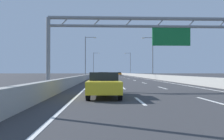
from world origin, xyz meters
name	(u,v)px	position (x,y,z in m)	size (l,w,h in m)	color
ground_plane	(111,75)	(0.00, 100.00, 0.00)	(260.00, 260.00, 0.00)	#38383A
lane_dash_left_1	(140,101)	(-1.80, 12.50, 0.01)	(0.16, 3.00, 0.01)	white
lane_dash_left_2	(123,88)	(-1.80, 21.50, 0.01)	(0.16, 3.00, 0.01)	white
lane_dash_left_3	(117,83)	(-1.80, 30.50, 0.01)	(0.16, 3.00, 0.01)	white
lane_dash_left_4	(114,80)	(-1.80, 39.50, 0.01)	(0.16, 3.00, 0.01)	white
lane_dash_left_5	(112,79)	(-1.80, 48.50, 0.01)	(0.16, 3.00, 0.01)	white
lane_dash_left_6	(110,78)	(-1.80, 57.50, 0.01)	(0.16, 3.00, 0.01)	white
lane_dash_left_7	(109,77)	(-1.80, 66.50, 0.01)	(0.16, 3.00, 0.01)	white
lane_dash_left_8	(109,76)	(-1.80, 75.50, 0.01)	(0.16, 3.00, 0.01)	white
lane_dash_left_9	(108,76)	(-1.80, 84.50, 0.01)	(0.16, 3.00, 0.01)	white
lane_dash_left_10	(108,75)	(-1.80, 93.50, 0.01)	(0.16, 3.00, 0.01)	white
lane_dash_left_11	(107,75)	(-1.80, 102.50, 0.01)	(0.16, 3.00, 0.01)	white
lane_dash_left_12	(107,75)	(-1.80, 111.50, 0.01)	(0.16, 3.00, 0.01)	white
lane_dash_left_13	(107,75)	(-1.80, 120.50, 0.01)	(0.16, 3.00, 0.01)	white
lane_dash_left_14	(106,74)	(-1.80, 129.50, 0.01)	(0.16, 3.00, 0.01)	white
lane_dash_left_15	(106,74)	(-1.80, 138.50, 0.01)	(0.16, 3.00, 0.01)	white
lane_dash_left_16	(106,74)	(-1.80, 147.50, 0.01)	(0.16, 3.00, 0.01)	white
lane_dash_left_17	(106,74)	(-1.80, 156.50, 0.01)	(0.16, 3.00, 0.01)	white
lane_dash_right_1	(210,101)	(1.80, 12.50, 0.01)	(0.16, 3.00, 0.01)	white
lane_dash_right_2	(162,88)	(1.80, 21.50, 0.01)	(0.16, 3.00, 0.01)	white
lane_dash_right_3	(144,83)	(1.80, 30.50, 0.01)	(0.16, 3.00, 0.01)	white
lane_dash_right_4	(135,80)	(1.80, 39.50, 0.01)	(0.16, 3.00, 0.01)	white
lane_dash_right_5	(129,79)	(1.80, 48.50, 0.01)	(0.16, 3.00, 0.01)	white
lane_dash_right_6	(124,78)	(1.80, 57.50, 0.01)	(0.16, 3.00, 0.01)	white
lane_dash_right_7	(122,77)	(1.80, 66.50, 0.01)	(0.16, 3.00, 0.01)	white
lane_dash_right_8	(119,76)	(1.80, 75.50, 0.01)	(0.16, 3.00, 0.01)	white
lane_dash_right_9	(118,76)	(1.80, 84.50, 0.01)	(0.16, 3.00, 0.01)	white
lane_dash_right_10	(116,75)	(1.80, 93.50, 0.01)	(0.16, 3.00, 0.01)	white
lane_dash_right_11	(115,75)	(1.80, 102.50, 0.01)	(0.16, 3.00, 0.01)	white
lane_dash_right_12	(114,75)	(1.80, 111.50, 0.01)	(0.16, 3.00, 0.01)	white
lane_dash_right_13	(113,75)	(1.80, 120.50, 0.01)	(0.16, 3.00, 0.01)	white
lane_dash_right_14	(113,74)	(1.80, 129.50, 0.01)	(0.16, 3.00, 0.01)	white
lane_dash_right_15	(112,74)	(1.80, 138.50, 0.01)	(0.16, 3.00, 0.01)	white
lane_dash_right_16	(111,74)	(1.80, 147.50, 0.01)	(0.16, 3.00, 0.01)	white
lane_dash_right_17	(111,74)	(1.80, 156.50, 0.01)	(0.16, 3.00, 0.01)	white
edge_line_left	(99,76)	(-5.25, 88.00, 0.01)	(0.16, 176.00, 0.01)	white
edge_line_right	(126,76)	(5.25, 88.00, 0.01)	(0.16, 176.00, 0.01)	white
barrier_left	(97,74)	(-6.90, 110.00, 0.47)	(0.45, 220.00, 0.95)	#9E9E99
barrier_right	(124,74)	(6.90, 110.00, 0.47)	(0.45, 220.00, 0.95)	#9E9E99
sign_gantry	(148,33)	(0.30, 20.70, 4.87)	(17.20, 0.36, 6.36)	gray
streetlamp_left_mid	(86,55)	(-7.47, 51.33, 5.40)	(2.58, 0.28, 9.50)	slate
streetlamp_right_mid	(152,55)	(7.47, 51.33, 5.40)	(2.58, 0.28, 9.50)	slate
streetlamp_left_far	(94,63)	(-7.47, 92.78, 5.40)	(2.58, 0.28, 9.50)	slate
streetlamp_right_far	(130,63)	(7.47, 92.78, 5.40)	(2.58, 0.28, 9.50)	slate
orange_car	(119,74)	(3.51, 98.74, 0.73)	(1.72, 4.17, 1.40)	orange
yellow_car	(104,84)	(-3.61, 14.65, 0.75)	(1.86, 4.56, 1.45)	yellow
silver_car	(103,74)	(-3.75, 71.27, 0.73)	(1.85, 4.20, 1.39)	#A8ADB2
white_car	(103,76)	(-3.71, 38.64, 0.75)	(1.77, 4.56, 1.45)	silver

